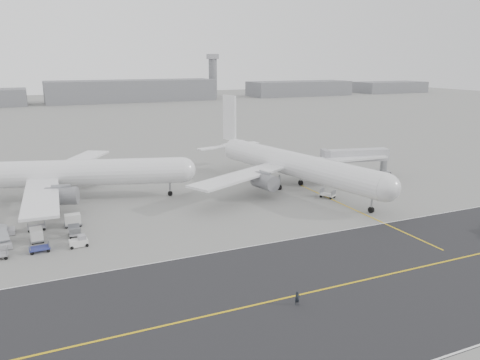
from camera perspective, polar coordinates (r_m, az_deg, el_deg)
name	(u,v)px	position (r m, az deg, el deg)	size (l,w,h in m)	color
ground	(215,246)	(70.48, -3.10, -8.08)	(700.00, 700.00, 0.00)	gray
taxiway	(308,293)	(57.90, 8.27, -13.46)	(220.00, 59.00, 0.03)	#262628
horizon_buildings	(118,102)	(326.42, -14.69, 9.22)	(520.00, 28.00, 28.00)	slate
control_tower	(213,75)	(348.53, -3.33, 12.63)	(7.00, 7.00, 31.25)	slate
airliner_a	(59,173)	(98.40, -21.17, 0.75)	(52.24, 51.18, 18.54)	white
airliner_b	(292,164)	(100.99, 6.32, 1.98)	(51.86, 52.99, 18.53)	white
jet_bridge	(356,157)	(115.20, 13.99, 2.77)	(17.49, 6.73, 6.52)	gray
gse_cluster	(39,241)	(78.85, -23.34, -6.80)	(18.61, 17.96, 2.17)	#96969B
stray_dolly	(327,198)	(96.10, 10.62, -2.12)	(1.77, 2.87, 1.77)	silver
ground_crew_a	(297,298)	(54.89, 7.00, -14.12)	(0.60, 0.39, 1.63)	black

